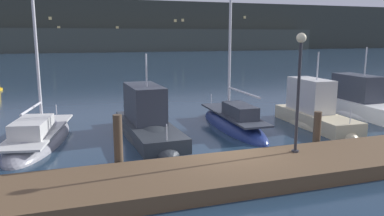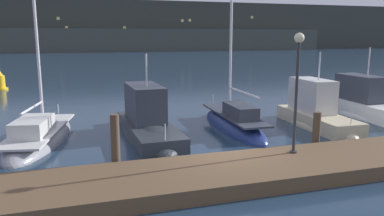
{
  "view_description": "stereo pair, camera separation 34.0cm",
  "coord_description": "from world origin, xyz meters",
  "px_view_note": "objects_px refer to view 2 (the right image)",
  "views": [
    {
      "loc": [
        -5.03,
        -11.33,
        4.27
      ],
      "look_at": [
        0.0,
        3.79,
        1.2
      ],
      "focal_mm": 35.0,
      "sensor_mm": 36.0,
      "label": 1
    },
    {
      "loc": [
        -4.7,
        -11.43,
        4.27
      ],
      "look_at": [
        0.0,
        3.79,
        1.2
      ],
      "focal_mm": 35.0,
      "sensor_mm": 36.0,
      "label": 2
    }
  ],
  "objects_px": {
    "dock_lamppost": "(297,74)",
    "motorboat_berth_8": "(365,109)",
    "sailboat_berth_4": "(40,138)",
    "motorboat_berth_5": "(148,127)",
    "channel_buoy": "(0,82)",
    "sailboat_berth_6": "(234,125)",
    "motorboat_berth_7": "(316,119)"
  },
  "relations": [
    {
      "from": "dock_lamppost",
      "to": "motorboat_berth_8",
      "type": "bearing_deg",
      "value": 35.52
    },
    {
      "from": "motorboat_berth_5",
      "to": "sailboat_berth_6",
      "type": "relative_size",
      "value": 0.64
    },
    {
      "from": "motorboat_berth_5",
      "to": "channel_buoy",
      "type": "distance_m",
      "value": 19.51
    },
    {
      "from": "motorboat_berth_8",
      "to": "channel_buoy",
      "type": "distance_m",
      "value": 26.8
    },
    {
      "from": "motorboat_berth_7",
      "to": "motorboat_berth_8",
      "type": "relative_size",
      "value": 0.89
    },
    {
      "from": "sailboat_berth_4",
      "to": "dock_lamppost",
      "type": "height_order",
      "value": "sailboat_berth_4"
    },
    {
      "from": "motorboat_berth_7",
      "to": "dock_lamppost",
      "type": "relative_size",
      "value": 1.45
    },
    {
      "from": "motorboat_berth_8",
      "to": "dock_lamppost",
      "type": "bearing_deg",
      "value": -144.48
    },
    {
      "from": "motorboat_berth_8",
      "to": "dock_lamppost",
      "type": "relative_size",
      "value": 1.62
    },
    {
      "from": "channel_buoy",
      "to": "dock_lamppost",
      "type": "height_order",
      "value": "dock_lamppost"
    },
    {
      "from": "motorboat_berth_5",
      "to": "motorboat_berth_7",
      "type": "xyz_separation_m",
      "value": [
        8.01,
        -0.79,
        0.02
      ]
    },
    {
      "from": "sailboat_berth_6",
      "to": "motorboat_berth_8",
      "type": "height_order",
      "value": "sailboat_berth_6"
    },
    {
      "from": "motorboat_berth_5",
      "to": "channel_buoy",
      "type": "height_order",
      "value": "motorboat_berth_5"
    },
    {
      "from": "motorboat_berth_5",
      "to": "motorboat_berth_7",
      "type": "distance_m",
      "value": 8.05
    },
    {
      "from": "channel_buoy",
      "to": "motorboat_berth_5",
      "type": "bearing_deg",
      "value": -63.28
    },
    {
      "from": "channel_buoy",
      "to": "dock_lamppost",
      "type": "xyz_separation_m",
      "value": [
        12.7,
        -22.74,
        2.44
      ]
    },
    {
      "from": "channel_buoy",
      "to": "motorboat_berth_8",
      "type": "bearing_deg",
      "value": -39.45
    },
    {
      "from": "sailboat_berth_6",
      "to": "channel_buoy",
      "type": "distance_m",
      "value": 21.62
    },
    {
      "from": "dock_lamppost",
      "to": "sailboat_berth_6",
      "type": "bearing_deg",
      "value": 87.98
    },
    {
      "from": "sailboat_berth_6",
      "to": "motorboat_berth_8",
      "type": "bearing_deg",
      "value": 2.39
    },
    {
      "from": "channel_buoy",
      "to": "dock_lamppost",
      "type": "relative_size",
      "value": 0.45
    },
    {
      "from": "sailboat_berth_6",
      "to": "motorboat_berth_7",
      "type": "height_order",
      "value": "sailboat_berth_6"
    },
    {
      "from": "dock_lamppost",
      "to": "motorboat_berth_7",
      "type": "bearing_deg",
      "value": 47.9
    },
    {
      "from": "sailboat_berth_6",
      "to": "motorboat_berth_7",
      "type": "relative_size",
      "value": 1.88
    },
    {
      "from": "sailboat_berth_4",
      "to": "motorboat_berth_8",
      "type": "xyz_separation_m",
      "value": [
        16.37,
        -0.02,
        0.25
      ]
    },
    {
      "from": "motorboat_berth_7",
      "to": "motorboat_berth_8",
      "type": "xyz_separation_m",
      "value": [
        3.91,
        1.19,
        0.01
      ]
    },
    {
      "from": "motorboat_berth_7",
      "to": "channel_buoy",
      "type": "distance_m",
      "value": 24.77
    },
    {
      "from": "sailboat_berth_4",
      "to": "sailboat_berth_6",
      "type": "bearing_deg",
      "value": -2.34
    },
    {
      "from": "channel_buoy",
      "to": "sailboat_berth_4",
      "type": "bearing_deg",
      "value": -75.73
    },
    {
      "from": "motorboat_berth_7",
      "to": "dock_lamppost",
      "type": "height_order",
      "value": "dock_lamppost"
    },
    {
      "from": "sailboat_berth_4",
      "to": "motorboat_berth_7",
      "type": "distance_m",
      "value": 12.52
    },
    {
      "from": "sailboat_berth_6",
      "to": "dock_lamppost",
      "type": "height_order",
      "value": "sailboat_berth_6"
    }
  ]
}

